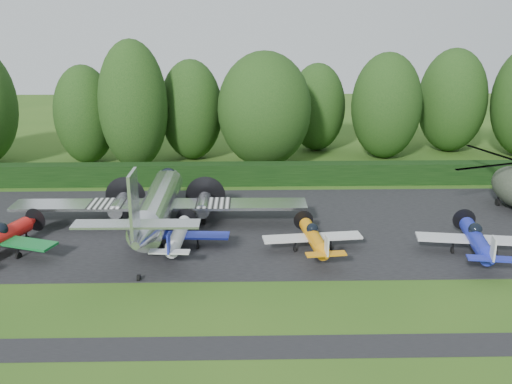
{
  "coord_description": "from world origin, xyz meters",
  "views": [
    {
      "loc": [
        1.5,
        -29.94,
        15.66
      ],
      "look_at": [
        2.4,
        10.84,
        2.5
      ],
      "focal_mm": 40.0,
      "sensor_mm": 36.0,
      "label": 1
    }
  ],
  "objects_px": {
    "light_plane_orange": "(314,238)",
    "light_plane_blue": "(476,239)",
    "light_plane_white": "(178,235)",
    "transport_plane": "(157,206)"
  },
  "relations": [
    {
      "from": "light_plane_orange",
      "to": "light_plane_blue",
      "type": "distance_m",
      "value": 10.63
    },
    {
      "from": "light_plane_white",
      "to": "light_plane_blue",
      "type": "distance_m",
      "value": 19.77
    },
    {
      "from": "transport_plane",
      "to": "light_plane_orange",
      "type": "height_order",
      "value": "transport_plane"
    },
    {
      "from": "transport_plane",
      "to": "light_plane_white",
      "type": "relative_size",
      "value": 3.09
    },
    {
      "from": "transport_plane",
      "to": "light_plane_orange",
      "type": "bearing_deg",
      "value": -20.9
    },
    {
      "from": "light_plane_orange",
      "to": "light_plane_white",
      "type": "bearing_deg",
      "value": -177.28
    },
    {
      "from": "light_plane_white",
      "to": "light_plane_orange",
      "type": "relative_size",
      "value": 1.01
    },
    {
      "from": "transport_plane",
      "to": "light_plane_blue",
      "type": "height_order",
      "value": "transport_plane"
    },
    {
      "from": "transport_plane",
      "to": "light_plane_blue",
      "type": "xyz_separation_m",
      "value": [
        21.58,
        -4.97,
        -0.76
      ]
    },
    {
      "from": "transport_plane",
      "to": "light_plane_orange",
      "type": "distance_m",
      "value": 11.76
    }
  ]
}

